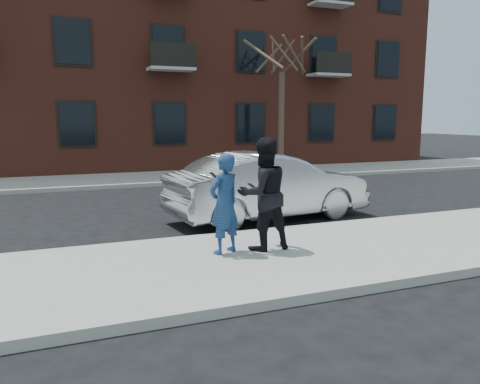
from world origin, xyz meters
name	(u,v)px	position (x,y,z in m)	size (l,w,h in m)	color
ground	(328,252)	(0.00, 0.00, 0.00)	(100.00, 100.00, 0.00)	black
near_sidewalk	(335,252)	(0.00, -0.25, 0.07)	(50.00, 3.50, 0.15)	gray
near_curb	(289,230)	(0.00, 1.55, 0.07)	(50.00, 0.10, 0.15)	#999691
far_sidewalk	(178,177)	(0.00, 11.25, 0.07)	(50.00, 3.50, 0.15)	gray
far_curb	(190,183)	(0.00, 9.45, 0.07)	(50.00, 0.10, 0.15)	#999691
apartment_building	(181,47)	(2.00, 18.00, 6.16)	(24.30, 10.30, 12.30)	maroon
street_tree	(282,43)	(4.50, 11.00, 5.52)	(3.60, 3.60, 6.80)	#3D2F24
silver_sedan	(269,186)	(0.19, 2.98, 0.82)	(1.74, 4.98, 1.64)	#B7BABF
man_hoodie	(224,204)	(-1.95, 0.21, 1.01)	(0.74, 0.64, 1.72)	navy
man_peacoat	(263,194)	(-1.23, 0.20, 1.14)	(1.00, 0.80, 1.98)	black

